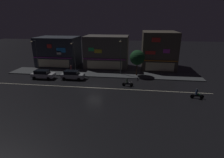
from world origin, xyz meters
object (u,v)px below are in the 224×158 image
Objects in this scene: streetlamp_east at (121,54)px; streetlamp_mid at (74,55)px; parked_car_trailing at (43,74)px; motorcycle_following at (197,94)px; parked_car_near_kerb at (72,75)px; streetlamp_west at (36,53)px; motorcycle_lead at (127,83)px; pedestrian_on_sidewalk at (71,70)px; traffic_cone at (69,76)px.

streetlamp_mid is at bearing -174.59° from streetlamp_east.
streetlamp_east is 15.53m from parked_car_trailing.
parked_car_trailing is at bearing -10.10° from motorcycle_following.
parked_car_near_kerb is 1.00× the size of parked_car_trailing.
streetlamp_east is (18.24, -0.52, 0.19)m from streetlamp_west.
parked_car_trailing is at bearing 175.98° from motorcycle_lead.
streetlamp_west is 3.45× the size of motorcycle_following.
streetlamp_west is 1.01× the size of streetlamp_mid.
pedestrian_on_sidewalk is at bearing 158.76° from motorcycle_lead.
parked_car_near_kerb is at bearing 170.37° from motorcycle_lead.
streetlamp_mid is (8.95, -1.40, -0.04)m from streetlamp_west.
parked_car_trailing is 2.26× the size of motorcycle_lead.
streetlamp_mid reaches higher than traffic_cone.
traffic_cone is (-9.95, -3.11, -3.96)m from streetlamp_east.
streetlamp_mid is 3.10m from pedestrian_on_sidewalk.
streetlamp_west reaches higher than traffic_cone.
parked_car_trailing reaches higher than motorcycle_lead.
streetlamp_mid is 4.52m from parked_car_near_kerb.
parked_car_trailing reaches higher than motorcycle_following.
pedestrian_on_sidewalk is at bearing -173.69° from streetlamp_east.
streetlamp_east reaches higher than motorcycle_lead.
parked_car_trailing is 16.38m from motorcycle_lead.
streetlamp_west is 0.95× the size of streetlamp_east.
streetlamp_east is 12.57× the size of traffic_cone.
pedestrian_on_sidewalk is at bearing -142.78° from parked_car_trailing.
streetlamp_mid is 7.05m from parked_car_trailing.
parked_car_trailing reaches higher than traffic_cone.
parked_car_near_kerb is at bearing -154.96° from streetlamp_east.
streetlamp_east is 3.64× the size of motorcycle_lead.
streetlamp_east is 16.02m from motorcycle_following.
streetlamp_west is 9.06m from streetlamp_mid.
pedestrian_on_sidewalk is 0.44× the size of parked_car_near_kerb.
streetlamp_east is 3.64× the size of motorcycle_following.
streetlamp_mid reaches higher than motorcycle_lead.
streetlamp_east reaches higher than parked_car_trailing.
streetlamp_west is at bearing 171.12° from streetlamp_mid.
pedestrian_on_sidewalk is 3.42× the size of traffic_cone.
pedestrian_on_sidewalk is 5.53m from parked_car_trailing.
streetlamp_east is at bearing -1.63° from streetlamp_west.
streetlamp_east is 10.24m from parked_car_near_kerb.
traffic_cone is (4.54, 1.35, -0.59)m from parked_car_trailing.
streetlamp_mid is 23.37m from motorcycle_following.
streetlamp_mid is at bearing -8.88° from streetlamp_west.
streetlamp_west reaches higher than parked_car_near_kerb.
parked_car_near_kerb is (-8.76, -4.09, -3.36)m from streetlamp_east.
motorcycle_lead is at bearing -17.80° from motorcycle_following.
streetlamp_mid is 1.51× the size of parked_car_trailing.
traffic_cone is at bearing -162.63° from streetlamp_east.
streetlamp_west is 8.85m from pedestrian_on_sidewalk.
streetlamp_mid is 11.78× the size of traffic_cone.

